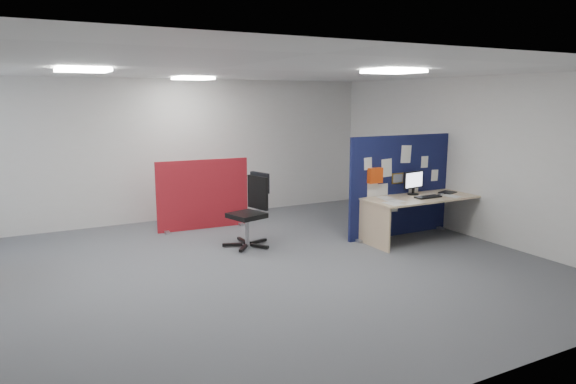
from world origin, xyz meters
name	(u,v)px	position (x,y,z in m)	size (l,w,h in m)	color
floor	(221,275)	(0.00, 0.00, 0.00)	(9.00, 9.00, 0.00)	#55575D
ceiling	(215,69)	(0.00, 0.00, 2.70)	(9.00, 7.00, 0.02)	white
wall_back	(153,151)	(0.00, 3.50, 1.35)	(9.00, 0.02, 2.70)	silver
wall_front	(392,241)	(0.00, -3.50, 1.35)	(9.00, 0.02, 2.70)	silver
wall_right	(468,157)	(4.50, 0.00, 1.35)	(0.02, 7.00, 2.70)	silver
ceiling_lights	(222,74)	(0.33, 0.67, 2.67)	(4.10, 4.10, 0.04)	white
navy_divider	(400,186)	(3.46, 0.51, 0.86)	(2.09, 0.30, 1.72)	#0E1236
main_desk	(418,206)	(3.58, 0.16, 0.57)	(1.98, 0.88, 0.73)	tan
monitor_main	(414,182)	(3.58, 0.30, 0.95)	(0.45, 0.19, 0.40)	black
keyboard	(428,197)	(3.62, -0.02, 0.74)	(0.45, 0.18, 0.03)	black
mouse	(440,194)	(3.95, 0.04, 0.74)	(0.10, 0.06, 0.03)	#9E9EA4
paper_tray	(448,192)	(4.23, 0.16, 0.74)	(0.28, 0.22, 0.01)	black
red_divider	(203,195)	(0.62, 2.50, 0.62)	(1.68, 0.30, 1.26)	maroon
office_chair	(252,206)	(0.96, 1.09, 0.65)	(0.76, 0.74, 1.15)	black
desk_papers	(407,199)	(3.20, 0.02, 0.73)	(1.51, 0.73, 0.00)	white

